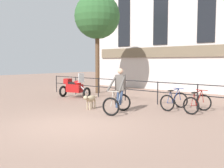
# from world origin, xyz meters

# --- Properties ---
(ground_plane) EXTENTS (60.00, 60.00, 0.00)m
(ground_plane) POSITION_xyz_m (0.00, 0.00, 0.00)
(ground_plane) COLOR #8E7060
(canal_railing) EXTENTS (15.05, 0.05, 1.05)m
(canal_railing) POSITION_xyz_m (-0.00, 5.20, 0.71)
(canal_railing) COLOR black
(canal_railing) RESTS_ON ground_plane
(cyclist_with_bike) EXTENTS (0.97, 1.31, 1.70)m
(cyclist_with_bike) POSITION_xyz_m (-0.12, 2.55, 0.76)
(cyclist_with_bike) COLOR black
(cyclist_with_bike) RESTS_ON ground_plane
(dog) EXTENTS (0.28, 0.88, 0.60)m
(dog) POSITION_xyz_m (-1.47, 2.35, 0.42)
(dog) COLOR tan
(dog) RESTS_ON ground_plane
(parked_motorcycle) EXTENTS (1.84, 0.90, 1.35)m
(parked_motorcycle) POSITION_xyz_m (-4.53, 4.13, 0.56)
(parked_motorcycle) COLOR black
(parked_motorcycle) RESTS_ON ground_plane
(parked_bicycle_near_lamp) EXTENTS (0.72, 1.14, 0.86)m
(parked_bicycle_near_lamp) POSITION_xyz_m (1.17, 4.54, 0.36)
(parked_bicycle_near_lamp) COLOR black
(parked_bicycle_near_lamp) RESTS_ON ground_plane
(parked_bicycle_mid_left) EXTENTS (0.72, 1.14, 0.86)m
(parked_bicycle_mid_left) POSITION_xyz_m (2.16, 4.54, 0.36)
(parked_bicycle_mid_left) COLOR black
(parked_bicycle_mid_left) RESTS_ON ground_plane
(tree_canalside_left) EXTENTS (2.78, 2.78, 6.11)m
(tree_canalside_left) POSITION_xyz_m (-5.13, 6.55, 4.69)
(tree_canalside_left) COLOR brown
(tree_canalside_left) RESTS_ON ground_plane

